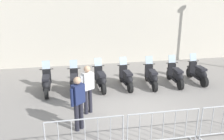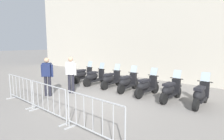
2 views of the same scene
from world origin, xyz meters
name	(u,v)px [view 1 (image 1 of 2)]	position (x,y,z in m)	size (l,w,h in m)	color
ground_plane	(141,112)	(0.00, 0.00, 0.00)	(120.00, 120.00, 0.00)	gray
motorcycle_0	(47,83)	(-3.23, 2.44, 0.45)	(0.56, 1.72, 1.24)	black
motorcycle_1	(74,82)	(-2.12, 2.28, 0.45)	(0.58, 1.73, 1.24)	black
motorcycle_2	(101,79)	(-0.98, 2.34, 0.45)	(0.56, 1.72, 1.24)	black
motorcycle_3	(127,78)	(0.14, 2.23, 0.45)	(0.56, 1.72, 1.24)	black
motorcycle_4	(152,77)	(1.24, 2.08, 0.45)	(0.60, 1.72, 1.24)	black
motorcycle_5	(176,75)	(2.37, 2.02, 0.45)	(0.56, 1.73, 1.24)	black
motorcycle_6	(198,73)	(3.50, 2.04, 0.45)	(0.56, 1.72, 1.24)	black
barrier_segment_0	(85,137)	(-2.24, -1.87, 0.52)	(2.03, 0.55, 1.07)	#B2B5B7
barrier_segment_1	(163,129)	(-0.12, -1.99, 0.52)	(2.03, 0.55, 1.07)	#B2B5B7
officer_near_row_end	(88,87)	(-1.83, 0.36, 0.98)	(0.51, 0.35, 1.73)	#23232D
officer_mid_plaza	(78,101)	(-2.25, -0.62, 0.98)	(0.47, 0.38, 1.73)	#23232D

